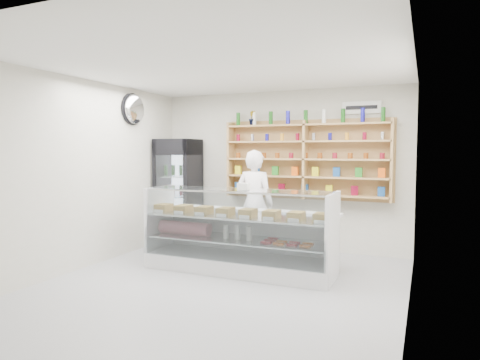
% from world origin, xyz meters
% --- Properties ---
extents(room, '(5.00, 5.00, 5.00)m').
position_xyz_m(room, '(0.00, 0.00, 1.40)').
color(room, '#999A9E').
rests_on(room, ground).
extents(display_counter, '(2.74, 0.82, 1.20)m').
position_xyz_m(display_counter, '(-0.06, 0.80, 0.34)').
color(display_counter, white).
rests_on(display_counter, floor).
extents(shop_worker, '(0.65, 0.44, 1.76)m').
position_xyz_m(shop_worker, '(-0.18, 1.71, 0.88)').
color(shop_worker, white).
rests_on(shop_worker, floor).
extents(drinks_cooler, '(0.74, 0.72, 1.96)m').
position_xyz_m(drinks_cooler, '(-1.85, 2.06, 0.98)').
color(drinks_cooler, black).
rests_on(drinks_cooler, floor).
extents(wall_shelving, '(2.84, 0.28, 1.33)m').
position_xyz_m(wall_shelving, '(0.50, 2.34, 1.59)').
color(wall_shelving, tan).
rests_on(wall_shelving, back_wall).
extents(potted_plant, '(0.16, 0.13, 0.26)m').
position_xyz_m(potted_plant, '(-0.47, 2.34, 2.32)').
color(potted_plant, '#1E6626').
rests_on(potted_plant, wall_shelving).
extents(security_mirror, '(0.15, 0.50, 0.50)m').
position_xyz_m(security_mirror, '(-2.17, 1.20, 2.45)').
color(security_mirror, silver).
rests_on(security_mirror, left_wall).
extents(wall_sign, '(0.62, 0.03, 0.20)m').
position_xyz_m(wall_sign, '(1.40, 2.47, 2.45)').
color(wall_sign, white).
rests_on(wall_sign, back_wall).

